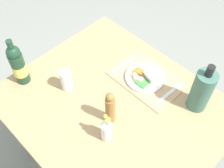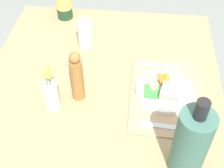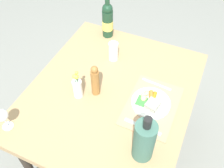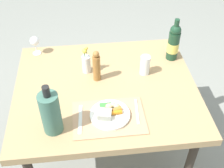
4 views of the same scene
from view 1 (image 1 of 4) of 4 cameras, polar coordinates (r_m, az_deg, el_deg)
name	(u,v)px [view 1 (image 1 of 4)]	position (r m, az deg, el deg)	size (l,w,h in m)	color
ground_plane	(113,157)	(2.15, 0.30, -14.78)	(8.00, 8.00, 0.00)	gray
dining_table	(114,111)	(1.58, 0.40, -5.60)	(1.16, 0.98, 0.71)	tan
placemat	(147,78)	(1.64, 7.20, 1.19)	(0.41, 0.29, 0.01)	tan
dinner_plate	(145,77)	(1.62, 6.85, 1.45)	(0.23, 0.23, 0.05)	white
fork	(169,94)	(1.59, 11.68, -1.94)	(0.02, 0.22, 0.01)	silver
knife	(124,65)	(1.69, 2.40, 4.02)	(0.01, 0.19, 0.01)	silver
wine_bottle	(18,65)	(1.61, -18.82, 3.79)	(0.08, 0.08, 0.31)	#1B3D27
water_tumbler	(66,81)	(1.56, -9.42, 0.63)	(0.07, 0.07, 0.14)	silver
cooler_bottle	(202,91)	(1.48, 18.01, -1.29)	(0.11, 0.11, 0.32)	#3E6959
flower_vase	(107,130)	(1.36, -1.13, -9.51)	(0.06, 0.06, 0.20)	silver
pepper_mill	(110,108)	(1.38, -0.40, -4.98)	(0.05, 0.05, 0.22)	olive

